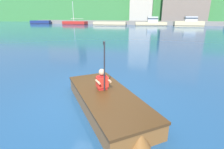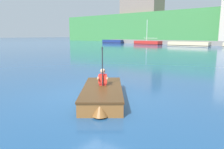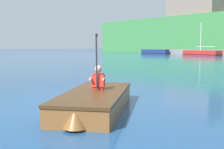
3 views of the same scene
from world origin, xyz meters
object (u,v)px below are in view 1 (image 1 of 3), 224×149
(moored_boat_dock_east_inner, at_px, (110,24))
(rowboat_foreground, at_px, (108,101))
(moored_boat_outer_slip_west, at_px, (41,22))
(person_paddler, at_px, (102,80))
(moored_boat_dock_west_inner, at_px, (189,23))
(moored_boat_dock_center_near, at_px, (75,23))
(moored_boat_dock_east_end, at_px, (151,23))

(moored_boat_dock_east_inner, distance_m, rowboat_foreground, 37.69)
(moored_boat_outer_slip_west, bearing_deg, moored_boat_dock_east_inner, -3.92)
(rowboat_foreground, height_order, person_paddler, person_paddler)
(moored_boat_outer_slip_west, bearing_deg, moored_boat_dock_west_inner, -2.34)
(moored_boat_dock_west_inner, xyz_separation_m, moored_boat_dock_center_near, (-25.95, 0.75, -0.38))
(person_paddler, bearing_deg, moored_boat_dock_west_inner, 79.29)
(moored_boat_dock_east_end, bearing_deg, moored_boat_dock_west_inner, -10.86)
(moored_boat_dock_center_near, bearing_deg, moored_boat_outer_slip_west, 175.94)
(moored_boat_dock_center_near, bearing_deg, person_paddler, -62.36)
(moored_boat_outer_slip_west, bearing_deg, moored_boat_dock_east_end, -0.03)
(moored_boat_dock_center_near, distance_m, moored_boat_outer_slip_west, 10.35)
(moored_boat_dock_east_inner, distance_m, moored_boat_outer_slip_west, 19.54)
(moored_boat_dock_west_inner, relative_size, moored_boat_dock_east_inner, 0.78)
(moored_boat_dock_center_near, height_order, moored_boat_dock_east_inner, moored_boat_dock_center_near)
(moored_boat_dock_west_inner, height_order, rowboat_foreground, moored_boat_dock_west_inner)
(moored_boat_dock_center_near, xyz_separation_m, moored_boat_outer_slip_west, (-10.32, 0.73, 0.02))
(person_paddler, bearing_deg, moored_boat_dock_center_near, 117.64)
(person_paddler, bearing_deg, moored_boat_dock_east_end, 91.32)
(moored_boat_dock_east_end, bearing_deg, rowboat_foreground, -88.34)
(moored_boat_dock_west_inner, distance_m, moored_boat_outer_slip_west, 36.30)
(moored_boat_dock_east_end, distance_m, person_paddler, 37.32)
(moored_boat_dock_west_inner, xyz_separation_m, moored_boat_dock_east_end, (-7.64, 1.47, -0.11))
(rowboat_foreground, relative_size, person_paddler, 2.57)
(moored_boat_outer_slip_west, distance_m, person_paddler, 47.57)
(moored_boat_dock_center_near, distance_m, moored_boat_dock_east_end, 18.32)
(moored_boat_dock_west_inner, distance_m, moored_boat_dock_center_near, 25.96)
(moored_boat_dock_east_inner, bearing_deg, moored_boat_dock_west_inner, -0.50)
(moored_boat_dock_east_inner, relative_size, moored_boat_dock_east_end, 1.07)
(moored_boat_outer_slip_west, bearing_deg, rowboat_foreground, -51.69)
(moored_boat_dock_east_end, relative_size, rowboat_foreground, 2.13)
(moored_boat_outer_slip_west, bearing_deg, moored_boat_dock_center_near, -4.06)
(moored_boat_dock_east_inner, bearing_deg, person_paddler, -74.48)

